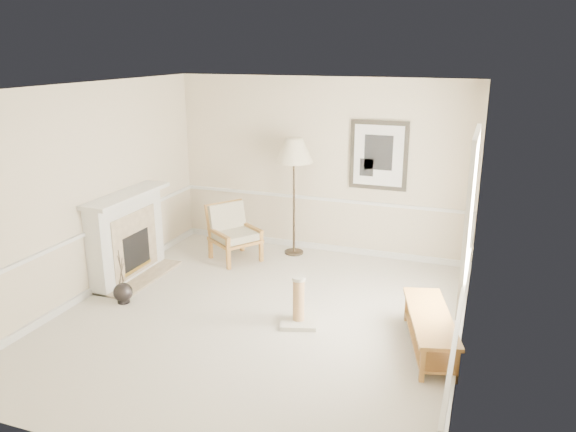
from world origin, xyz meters
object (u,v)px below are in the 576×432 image
object	(u,v)px
bench	(430,326)
floor_lamp	(294,154)
floor_vase	(123,293)
armchair	(232,230)
scratching_post	(299,309)

from	to	relation	value
bench	floor_lamp	bearing A→B (deg)	135.99
floor_vase	floor_lamp	world-z (taller)	floor_lamp
floor_lamp	bench	world-z (taller)	floor_lamp
floor_lamp	armchair	bearing A→B (deg)	-147.90
floor_lamp	scratching_post	world-z (taller)	floor_lamp
floor_vase	bench	distance (m)	4.05
floor_vase	floor_lamp	bearing A→B (deg)	59.32
floor_vase	floor_lamp	size ratio (longest dim) A/B	0.39
armchair	bench	xyz separation A→B (m)	(3.38, -1.87, -0.20)
floor_vase	bench	world-z (taller)	floor_vase
floor_lamp	scratching_post	xyz separation A→B (m)	(0.90, -2.36, -1.50)
armchair	floor_vase	bearing A→B (deg)	-163.19
floor_vase	scratching_post	xyz separation A→B (m)	(2.44, 0.24, 0.06)
armchair	bench	distance (m)	3.87
floor_vase	armchair	world-z (taller)	armchair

